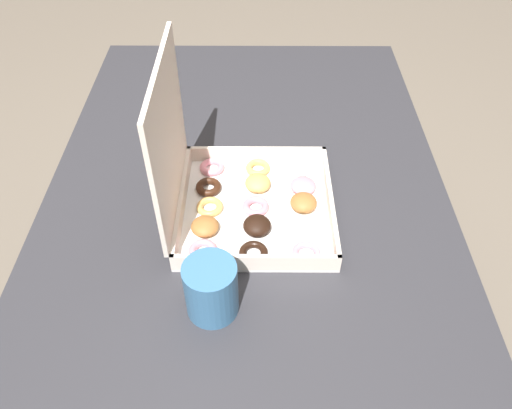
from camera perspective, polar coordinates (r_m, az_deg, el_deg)
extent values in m
plane|color=#6B6054|center=(1.61, -0.73, -17.14)|extent=(8.00, 8.00, 0.00)
cube|color=#2D2D33|center=(1.05, -1.07, 0.84)|extent=(1.26, 0.83, 0.03)
cylinder|color=#2D2D33|center=(1.75, 11.65, 5.76)|extent=(0.06, 0.06, 0.68)
cylinder|color=#2D2D33|center=(1.76, -12.71, 5.82)|extent=(0.06, 0.06, 0.68)
cube|color=white|center=(0.99, 0.00, -0.60)|extent=(0.31, 0.30, 0.01)
cube|color=silver|center=(0.99, 8.47, 0.22)|extent=(0.31, 0.01, 0.04)
cube|color=silver|center=(0.99, -8.46, 0.27)|extent=(0.31, 0.01, 0.04)
cube|color=silver|center=(0.88, -0.05, -6.62)|extent=(0.01, 0.30, 0.04)
cube|color=silver|center=(1.09, 0.04, 5.79)|extent=(0.01, 0.30, 0.04)
cube|color=silver|center=(0.89, -10.04, 7.48)|extent=(0.31, 0.01, 0.28)
torus|color=pink|center=(0.91, 5.77, -5.54)|extent=(0.05, 0.05, 0.01)
torus|color=white|center=(0.95, 5.49, -2.65)|extent=(0.05, 0.05, 0.01)
ellipsoid|color=#9E6633|center=(0.99, 5.46, 0.21)|extent=(0.05, 0.05, 0.03)
ellipsoid|color=pink|center=(1.03, 5.41, 2.31)|extent=(0.05, 0.05, 0.02)
torus|color=white|center=(1.08, 5.14, 4.23)|extent=(0.05, 0.05, 0.01)
torus|color=black|center=(0.91, -0.29, -5.52)|extent=(0.05, 0.05, 0.01)
ellipsoid|color=black|center=(0.94, 0.12, -2.42)|extent=(0.05, 0.05, 0.03)
torus|color=pink|center=(0.99, -0.05, -0.23)|extent=(0.05, 0.05, 0.01)
ellipsoid|color=tan|center=(1.02, 0.21, 2.48)|extent=(0.05, 0.05, 0.03)
torus|color=tan|center=(1.07, 0.23, 4.20)|extent=(0.05, 0.05, 0.01)
torus|color=pink|center=(0.91, -6.08, -5.27)|extent=(0.05, 0.05, 0.01)
ellipsoid|color=#9E6633|center=(0.95, -5.85, -2.50)|extent=(0.05, 0.05, 0.03)
torus|color=tan|center=(0.99, -5.30, -0.27)|extent=(0.05, 0.05, 0.01)
torus|color=#381E11|center=(1.03, -5.43, 2.13)|extent=(0.05, 0.05, 0.02)
torus|color=pink|center=(1.08, -5.05, 4.27)|extent=(0.05, 0.05, 0.01)
cylinder|color=teal|center=(0.81, -5.15, -9.60)|extent=(0.09, 0.09, 0.11)
cylinder|color=black|center=(0.77, -5.38, -7.50)|extent=(0.07, 0.07, 0.01)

